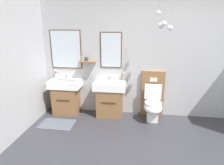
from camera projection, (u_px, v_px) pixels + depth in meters
The scene contains 10 objects.
wall_back at pixel (164, 57), 3.91m from camera, with size 5.46×0.63×2.54m.
bath_mat at pixel (57, 124), 3.79m from camera, with size 0.68×0.44×0.01m, color #474C56.
vanity_sink_left at pixel (66, 95), 4.21m from camera, with size 0.68×0.44×0.77m.
tap_on_left_sink at pixel (67, 75), 4.23m from camera, with size 0.03×0.13×0.11m.
vanity_sink_right at pixel (110, 98), 4.08m from camera, with size 0.68×0.44×0.77m.
tap_on_right_sink at pixel (111, 77), 4.10m from camera, with size 0.03×0.13×0.11m.
toilet at pixel (153, 102), 3.95m from camera, with size 0.48×0.62×1.00m.
toothbrush_cup at pixel (56, 76), 4.26m from camera, with size 0.07×0.07×0.21m.
soap_dispenser at pixel (123, 77), 4.06m from camera, with size 0.06×0.06×0.20m.
folded_hand_towel at pixel (107, 82), 3.86m from camera, with size 0.22×0.16×0.04m, color white.
Camera 1 is at (-0.55, -2.00, 1.90)m, focal length 30.16 mm.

